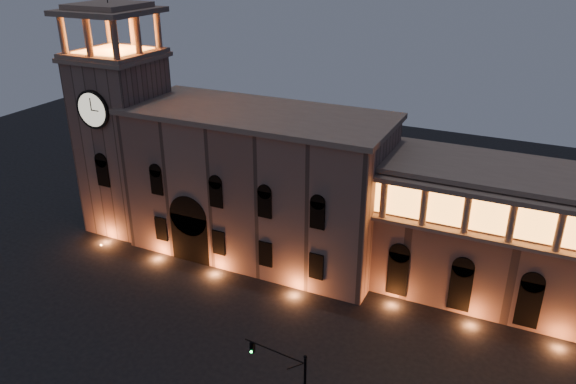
# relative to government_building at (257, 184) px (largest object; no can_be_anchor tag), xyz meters

# --- Properties ---
(ground) EXTENTS (160.00, 160.00, 0.00)m
(ground) POSITION_rel_government_building_xyz_m (2.08, -21.93, -8.77)
(ground) COLOR black
(ground) RESTS_ON ground
(government_building) EXTENTS (30.80, 12.80, 17.60)m
(government_building) POSITION_rel_government_building_xyz_m (0.00, 0.00, 0.00)
(government_building) COLOR #826255
(government_building) RESTS_ON ground
(clock_tower) EXTENTS (9.80, 9.80, 32.40)m
(clock_tower) POSITION_rel_government_building_xyz_m (-18.42, -0.95, 3.73)
(clock_tower) COLOR #826255
(clock_tower) RESTS_ON ground
(colonnade_wing) EXTENTS (40.60, 11.50, 14.50)m
(colonnade_wing) POSITION_rel_government_building_xyz_m (34.08, 1.99, -1.44)
(colonnade_wing) COLOR #7D5D50
(colonnade_wing) RESTS_ON ground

